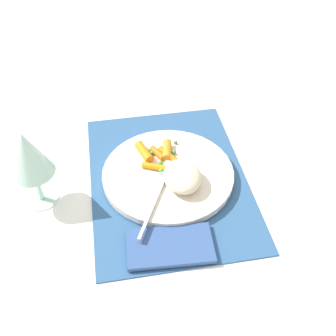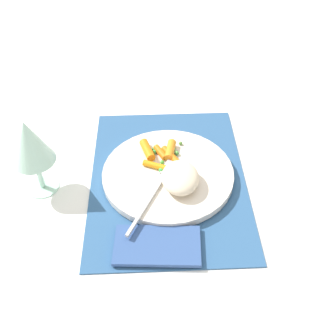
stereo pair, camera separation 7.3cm
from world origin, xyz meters
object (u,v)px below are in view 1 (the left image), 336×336
object	(u,v)px
carrot_portion	(157,154)
fork	(161,188)
plate	(168,174)
rice_mound	(182,176)
wine_glass	(28,155)
napkin	(170,246)

from	to	relation	value
carrot_portion	fork	xyz separation A→B (m)	(-0.09, 0.01, -0.00)
plate	rice_mound	size ratio (longest dim) A/B	2.96
rice_mound	carrot_portion	world-z (taller)	rice_mound
fork	wine_glass	world-z (taller)	wine_glass
wine_glass	fork	bearing A→B (deg)	-98.01
rice_mound	fork	world-z (taller)	rice_mound
plate	napkin	size ratio (longest dim) A/B	1.77
fork	napkin	xyz separation A→B (m)	(-0.12, 0.00, -0.01)
plate	carrot_portion	bearing A→B (deg)	16.94
plate	fork	size ratio (longest dim) A/B	1.37
wine_glass	napkin	size ratio (longest dim) A/B	1.10
rice_mound	napkin	distance (m)	0.14
fork	wine_glass	xyz separation A→B (m)	(0.03, 0.23, 0.09)
plate	carrot_portion	xyz separation A→B (m)	(0.05, 0.01, 0.02)
carrot_portion	napkin	distance (m)	0.22
rice_mound	wine_glass	bearing A→B (deg)	84.89
plate	napkin	xyz separation A→B (m)	(-0.17, 0.03, -0.00)
rice_mound	napkin	world-z (taller)	rice_mound
plate	rice_mound	bearing A→B (deg)	-149.15
plate	rice_mound	distance (m)	0.05
fork	napkin	world-z (taller)	fork
carrot_portion	napkin	xyz separation A→B (m)	(-0.21, 0.01, -0.02)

